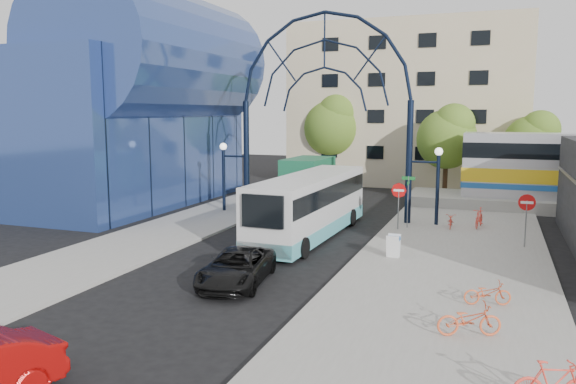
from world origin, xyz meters
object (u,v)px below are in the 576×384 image
at_px(street_name_sign, 408,191).
at_px(bike_far_b, 553,384).
at_px(green_truck, 312,181).
at_px(black_suv, 237,267).
at_px(stop_sign, 399,195).
at_px(bike_far_c, 469,320).
at_px(bike_near_b, 479,218).
at_px(do_not_enter_sign, 527,208).
at_px(bike_far_a, 487,293).
at_px(sandwich_board, 393,243).
at_px(gateway_arch, 324,73).
at_px(tree_north_a, 448,136).
at_px(tree_north_b, 334,125).
at_px(tree_north_c, 534,140).
at_px(bike_near_a, 451,220).
at_px(city_bus, 310,205).

relative_size(street_name_sign, bike_far_b, 1.65).
bearing_deg(green_truck, black_suv, -79.77).
xyz_separation_m(stop_sign, bike_far_c, (4.29, -13.88, -1.40)).
distance_m(stop_sign, black_suv, 12.24).
distance_m(street_name_sign, bike_near_b, 4.19).
bearing_deg(bike_far_c, do_not_enter_sign, -29.76).
bearing_deg(bike_near_b, bike_far_c, -79.98).
bearing_deg(bike_far_a, bike_near_b, -13.99).
relative_size(stop_sign, street_name_sign, 0.89).
xyz_separation_m(do_not_enter_sign, sandwich_board, (-5.40, -4.02, -1.23)).
height_order(gateway_arch, street_name_sign, gateway_arch).
relative_size(do_not_enter_sign, bike_far_a, 1.64).
height_order(tree_north_a, bike_far_c, tree_north_a).
distance_m(tree_north_b, tree_north_c, 16.15).
xyz_separation_m(do_not_enter_sign, bike_far_a, (-1.48, -9.00, -1.46)).
bearing_deg(bike_far_b, green_truck, 12.92).
distance_m(green_truck, black_suv, 18.16).
relative_size(sandwich_board, tree_north_b, 0.12).
xyz_separation_m(street_name_sign, bike_far_c, (3.89, -14.48, -1.54)).
xyz_separation_m(bike_near_a, bike_far_a, (2.10, -12.37, -0.01)).
height_order(tree_north_a, tree_north_b, tree_north_b).
relative_size(tree_north_b, bike_far_c, 4.46).
distance_m(tree_north_c, city_bus, 22.13).
bearing_deg(tree_north_c, sandwich_board, -106.55).
xyz_separation_m(sandwich_board, bike_far_b, (5.35, -11.24, -0.11)).
distance_m(gateway_arch, tree_north_c, 18.95).
bearing_deg(bike_near_a, bike_far_b, -82.38).
height_order(stop_sign, bike_near_b, stop_sign).
bearing_deg(do_not_enter_sign, green_truck, 147.30).
height_order(tree_north_c, bike_far_c, tree_north_c).
bearing_deg(do_not_enter_sign, bike_far_b, -90.18).
relative_size(street_name_sign, bike_far_c, 1.56).
relative_size(stop_sign, sandwich_board, 2.53).
distance_m(stop_sign, bike_far_a, 12.06).
relative_size(do_not_enter_sign, sandwich_board, 2.51).
bearing_deg(bike_near_b, black_suv, -111.86).
bearing_deg(bike_far_c, bike_near_b, -19.79).
xyz_separation_m(gateway_arch, street_name_sign, (5.20, -1.40, -6.43)).
bearing_deg(gateway_arch, bike_near_a, -4.84).
relative_size(tree_north_c, bike_far_c, 3.62).
bearing_deg(city_bus, gateway_arch, 100.71).
bearing_deg(tree_north_b, sandwich_board, -68.41).
xyz_separation_m(bike_near_a, bike_far_b, (3.53, -18.63, 0.11)).
bearing_deg(black_suv, tree_north_a, 69.49).
xyz_separation_m(gateway_arch, green_truck, (-2.13, 4.42, -6.90)).
height_order(bike_far_a, bike_far_b, bike_far_b).
relative_size(green_truck, bike_far_a, 4.40).
bearing_deg(do_not_enter_sign, black_suv, -137.26).
height_order(tree_north_b, green_truck, tree_north_b).
bearing_deg(bike_far_b, city_bus, 19.32).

